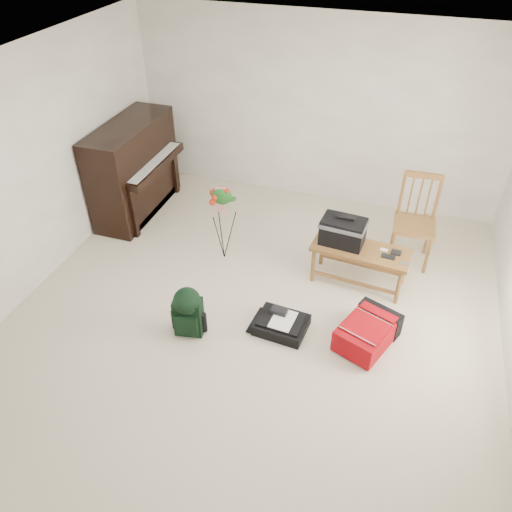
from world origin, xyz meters
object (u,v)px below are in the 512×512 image
(bench, at_px, (348,238))
(black_duffel, at_px, (281,324))
(flower_stand, at_px, (223,223))
(dining_chair, at_px, (415,222))
(red_suitcase, at_px, (368,329))
(piano, at_px, (135,171))
(green_backpack, at_px, (188,310))

(bench, height_order, black_duffel, bench)
(bench, relative_size, black_duffel, 2.03)
(black_duffel, bearing_deg, flower_stand, 140.92)
(bench, relative_size, dining_chair, 1.02)
(bench, distance_m, red_suitcase, 1.06)
(bench, distance_m, flower_stand, 1.46)
(piano, xyz_separation_m, dining_chair, (3.66, 0.02, -0.07))
(green_backpack, bearing_deg, dining_chair, 34.63)
(flower_stand, bearing_deg, dining_chair, 6.56)
(dining_chair, xyz_separation_m, flower_stand, (-2.14, -0.68, -0.03))
(dining_chair, height_order, flower_stand, dining_chair)
(piano, height_order, red_suitcase, piano)
(piano, distance_m, bench, 3.04)
(black_duffel, relative_size, green_backpack, 0.97)
(piano, bearing_deg, flower_stand, -23.75)
(bench, distance_m, green_backpack, 1.91)
(dining_chair, height_order, black_duffel, dining_chair)
(red_suitcase, bearing_deg, piano, 177.58)
(bench, xyz_separation_m, green_backpack, (-1.34, -1.34, -0.27))
(red_suitcase, bearing_deg, flower_stand, 177.42)
(red_suitcase, xyz_separation_m, green_backpack, (-1.74, -0.46, 0.16))
(bench, bearing_deg, red_suitcase, -60.47)
(bench, relative_size, flower_stand, 1.09)
(dining_chair, relative_size, green_backpack, 1.93)
(green_backpack, bearing_deg, red_suitcase, 5.02)
(bench, xyz_separation_m, red_suitcase, (0.40, -0.88, -0.44))
(black_duffel, bearing_deg, bench, 70.37)
(flower_stand, bearing_deg, piano, 145.05)
(piano, bearing_deg, bench, -11.76)
(green_backpack, distance_m, flower_stand, 1.31)
(piano, bearing_deg, dining_chair, 0.27)
(piano, distance_m, green_backpack, 2.57)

